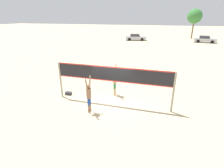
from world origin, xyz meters
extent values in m
plane|color=#C6B28C|center=(0.00, 0.00, 0.00)|extent=(200.00, 200.00, 0.00)
cylinder|color=gray|center=(-3.70, 0.00, 1.25)|extent=(0.12, 0.12, 2.50)
cylinder|color=gray|center=(3.70, 0.00, 1.25)|extent=(0.12, 0.12, 2.50)
cube|color=black|center=(0.00, 0.00, 2.03)|extent=(7.27, 0.02, 0.94)
cube|color=red|center=(0.00, 0.00, 2.47)|extent=(7.27, 0.03, 0.06)
cube|color=red|center=(0.00, 0.00, 1.59)|extent=(7.27, 0.03, 0.06)
cylinder|color=#8C664C|center=(-0.99, -1.50, 0.25)|extent=(0.11, 0.11, 0.49)
cylinder|color=#1E47A5|center=(-0.99, -1.50, 0.70)|extent=(0.12, 0.12, 0.40)
cylinder|color=#8C664C|center=(-0.99, -1.30, 0.25)|extent=(0.11, 0.11, 0.49)
cylinder|color=#1E47A5|center=(-0.99, -1.30, 0.70)|extent=(0.12, 0.12, 0.40)
cylinder|color=#8C664C|center=(-0.99, -1.40, 1.22)|extent=(0.28, 0.28, 0.64)
sphere|color=#8C664C|center=(-0.99, -1.40, 1.66)|extent=(0.25, 0.25, 0.25)
cylinder|color=#8C664C|center=(-0.99, -1.64, 1.85)|extent=(0.08, 0.23, 0.71)
cylinder|color=#8C664C|center=(-0.99, -1.15, 1.85)|extent=(0.08, 0.23, 0.71)
cylinder|color=tan|center=(-0.20, 1.45, 0.25)|extent=(0.11, 0.11, 0.50)
cylinder|color=#267F3F|center=(-0.20, 1.45, 0.71)|extent=(0.12, 0.12, 0.41)
cylinder|color=tan|center=(-0.20, 1.25, 0.25)|extent=(0.11, 0.11, 0.50)
cylinder|color=#267F3F|center=(-0.20, 1.25, 0.71)|extent=(0.12, 0.12, 0.41)
cylinder|color=tan|center=(-0.20, 1.35, 1.24)|extent=(0.28, 0.28, 0.65)
sphere|color=tan|center=(-0.20, 1.35, 1.68)|extent=(0.25, 0.25, 0.25)
cylinder|color=tan|center=(-0.20, 1.59, 1.88)|extent=(0.08, 0.23, 0.72)
cylinder|color=tan|center=(-0.20, 1.10, 1.88)|extent=(0.08, 0.23, 0.72)
sphere|color=silver|center=(-0.65, -1.70, 0.12)|extent=(0.24, 0.24, 0.24)
cube|color=#2D2D33|center=(-3.44, 0.41, 0.10)|extent=(0.42, 0.28, 0.21)
cube|color=#B7B7BC|center=(-3.64, 31.49, 0.53)|extent=(4.81, 2.44, 0.80)
cube|color=#2D333D|center=(-3.87, 31.46, 1.18)|extent=(2.29, 1.89, 0.51)
cylinder|color=black|center=(-2.37, 32.53, 0.32)|extent=(0.67, 0.32, 0.64)
cylinder|color=black|center=(-2.11, 30.92, 0.32)|extent=(0.67, 0.32, 0.64)
cylinder|color=black|center=(-5.18, 32.07, 0.32)|extent=(0.67, 0.32, 0.64)
cylinder|color=black|center=(-4.91, 30.46, 0.32)|extent=(0.67, 0.32, 0.64)
cube|color=#B7B7BC|center=(11.03, 32.10, 0.52)|extent=(4.46, 2.19, 0.79)
cube|color=#2D333D|center=(10.81, 32.12, 1.16)|extent=(2.10, 1.78, 0.49)
cylinder|color=black|center=(12.44, 32.75, 0.32)|extent=(0.66, 0.29, 0.64)
cylinder|color=black|center=(12.26, 31.14, 0.32)|extent=(0.66, 0.29, 0.64)
cylinder|color=black|center=(9.80, 33.06, 0.32)|extent=(0.66, 0.29, 0.64)
cylinder|color=black|center=(9.61, 31.44, 0.32)|extent=(0.66, 0.29, 0.64)
cylinder|color=brown|center=(9.14, 38.96, 2.14)|extent=(0.31, 0.31, 4.29)
sphere|color=#387A38|center=(9.14, 38.96, 5.23)|extent=(3.42, 3.42, 3.42)
camera|label=1|loc=(2.92, -9.80, 5.40)|focal=28.00mm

